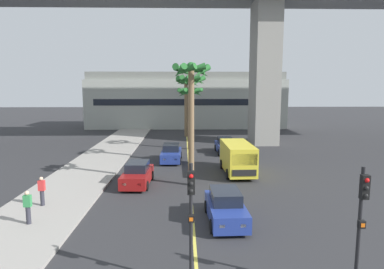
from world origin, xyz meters
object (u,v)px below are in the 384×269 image
at_px(car_queue_fourth, 137,174).
at_px(palm_tree_far_median, 190,99).
at_px(car_queue_third, 226,207).
at_px(pedestrian_near_crosswalk, 42,191).
at_px(palm_tree_near_median, 191,87).
at_px(delivery_van, 237,157).
at_px(traffic_light_median_near, 191,209).
at_px(traffic_light_right_far_corner, 361,214).
at_px(palm_tree_mid_median, 186,92).
at_px(car_queue_second, 225,146).
at_px(pedestrian_far_along, 28,207).
at_px(car_queue_front, 171,154).
at_px(palm_tree_farthest_median, 191,94).

height_order(car_queue_fourth, palm_tree_far_median, palm_tree_far_median).
xyz_separation_m(car_queue_third, pedestrian_near_crosswalk, (-9.86, 2.08, 0.28)).
height_order(car_queue_third, palm_tree_near_median, palm_tree_near_median).
xyz_separation_m(delivery_van, traffic_light_median_near, (-3.90, -14.68, 1.43)).
height_order(car_queue_fourth, traffic_light_right_far_corner, traffic_light_right_far_corner).
height_order(car_queue_third, palm_tree_mid_median, palm_tree_mid_median).
xyz_separation_m(car_queue_second, pedestrian_far_along, (-11.64, -17.88, 0.28)).
xyz_separation_m(car_queue_third, palm_tree_near_median, (-1.56, 6.25, 5.90)).
height_order(car_queue_front, pedestrian_near_crosswalk, pedestrian_near_crosswalk).
bearing_deg(car_queue_front, car_queue_second, 35.26).
distance_m(traffic_light_right_far_corner, palm_tree_far_median, 26.34).
height_order(delivery_van, traffic_light_right_far_corner, traffic_light_right_far_corner).
relative_size(car_queue_front, car_queue_third, 1.00).
relative_size(car_queue_second, palm_tree_near_median, 0.50).
bearing_deg(pedestrian_far_along, delivery_van, 39.90).
xyz_separation_m(traffic_light_median_near, palm_tree_mid_median, (0.10, 34.64, 3.32)).
distance_m(car_queue_second, palm_tree_far_median, 6.29).
distance_m(car_queue_second, traffic_light_right_far_corner, 23.64).
distance_m(car_queue_fourth, delivery_van, 7.82).
distance_m(car_queue_fourth, pedestrian_far_along, 8.08).
relative_size(palm_tree_far_median, palm_tree_farthest_median, 0.86).
relative_size(car_queue_fourth, palm_tree_farthest_median, 0.54).
relative_size(delivery_van, pedestrian_near_crosswalk, 3.27).
bearing_deg(traffic_light_median_near, palm_tree_far_median, 89.03).
bearing_deg(car_queue_third, palm_tree_far_median, 94.10).
bearing_deg(palm_tree_far_median, palm_tree_farthest_median, -90.36).
bearing_deg(delivery_van, palm_tree_near_median, -140.81).
xyz_separation_m(palm_tree_near_median, palm_tree_far_median, (0.15, 13.42, -1.23)).
xyz_separation_m(car_queue_front, delivery_van, (5.24, -4.46, 0.57)).
bearing_deg(traffic_light_median_near, palm_tree_near_median, 88.68).
xyz_separation_m(car_queue_second, traffic_light_median_near, (-4.00, -22.91, 1.99)).
distance_m(car_queue_third, traffic_light_median_near, 6.10).
bearing_deg(car_queue_front, pedestrian_far_along, -114.06).
distance_m(palm_tree_near_median, palm_tree_mid_median, 22.93).
relative_size(car_queue_third, pedestrian_near_crosswalk, 2.56).
distance_m(palm_tree_near_median, pedestrian_far_along, 11.79).
bearing_deg(pedestrian_near_crosswalk, delivery_van, 30.88).
bearing_deg(car_queue_second, car_queue_front, -144.74).
xyz_separation_m(traffic_light_right_far_corner, palm_tree_near_median, (-5.01, 12.33, 3.91)).
relative_size(car_queue_second, car_queue_fourth, 1.00).
bearing_deg(palm_tree_farthest_median, palm_tree_far_median, 89.64).
bearing_deg(car_queue_front, palm_tree_near_median, -77.70).
bearing_deg(palm_tree_far_median, delivery_van, -71.65).
distance_m(car_queue_third, palm_tree_farthest_median, 14.28).
bearing_deg(car_queue_third, delivery_van, 77.38).
bearing_deg(delivery_van, car_queue_second, 89.28).
relative_size(car_queue_front, delivery_van, 0.78).
bearing_deg(car_queue_front, traffic_light_right_far_corner, -71.44).
bearing_deg(palm_tree_mid_median, palm_tree_far_median, -88.06).
bearing_deg(traffic_light_right_far_corner, palm_tree_mid_median, 98.36).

